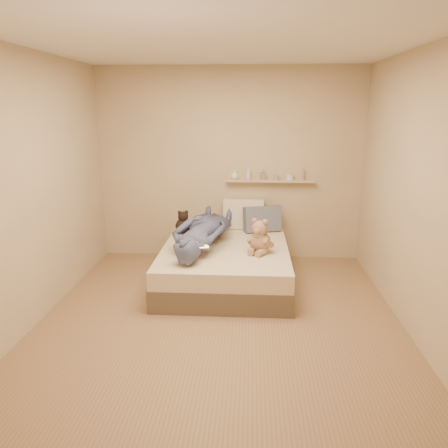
# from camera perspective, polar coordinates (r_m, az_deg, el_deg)

# --- Properties ---
(room) EXTENTS (3.80, 3.80, 3.80)m
(room) POSITION_cam_1_polar(r_m,az_deg,el_deg) (4.14, -0.57, 4.38)
(room) COLOR olive
(room) RESTS_ON ground
(bed) EXTENTS (1.50, 1.90, 0.45)m
(bed) POSITION_cam_1_polar(r_m,az_deg,el_deg) (5.32, 0.19, -5.23)
(bed) COLOR brown
(bed) RESTS_ON floor
(game_console) EXTENTS (0.20, 0.12, 0.06)m
(game_console) POSITION_cam_1_polar(r_m,az_deg,el_deg) (4.74, -3.13, -2.84)
(game_console) COLOR silver
(game_console) RESTS_ON bed
(teddy_bear) EXTENTS (0.32, 0.33, 0.41)m
(teddy_bear) POSITION_cam_1_polar(r_m,az_deg,el_deg) (4.98, 4.69, -1.92)
(teddy_bear) COLOR #9B7B55
(teddy_bear) RESTS_ON bed
(dark_plush) EXTENTS (0.20, 0.20, 0.32)m
(dark_plush) POSITION_cam_1_polar(r_m,az_deg,el_deg) (5.76, -5.35, 0.06)
(dark_plush) COLOR black
(dark_plush) RESTS_ON bed
(pillow_cream) EXTENTS (0.55, 0.21, 0.41)m
(pillow_cream) POSITION_cam_1_polar(r_m,az_deg,el_deg) (5.98, 2.56, 1.32)
(pillow_cream) COLOR beige
(pillow_cream) RESTS_ON bed
(pillow_grey) EXTENTS (0.54, 0.34, 0.36)m
(pillow_grey) POSITION_cam_1_polar(r_m,az_deg,el_deg) (5.86, 5.04, 0.67)
(pillow_grey) COLOR slate
(pillow_grey) RESTS_ON bed
(person) EXTENTS (0.84, 1.70, 0.39)m
(person) POSITION_cam_1_polar(r_m,az_deg,el_deg) (5.22, -2.79, -0.78)
(person) COLOR #444E6B
(person) RESTS_ON bed
(wall_shelf) EXTENTS (1.20, 0.12, 0.03)m
(wall_shelf) POSITION_cam_1_polar(r_m,az_deg,el_deg) (5.98, 6.02, 5.64)
(wall_shelf) COLOR tan
(wall_shelf) RESTS_ON wall_back
(shelf_bottles) EXTENTS (1.01, 0.14, 0.17)m
(shelf_bottles) POSITION_cam_1_polar(r_m,az_deg,el_deg) (5.96, 4.41, 6.41)
(shelf_bottles) COLOR white
(shelf_bottles) RESTS_ON wall_shelf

